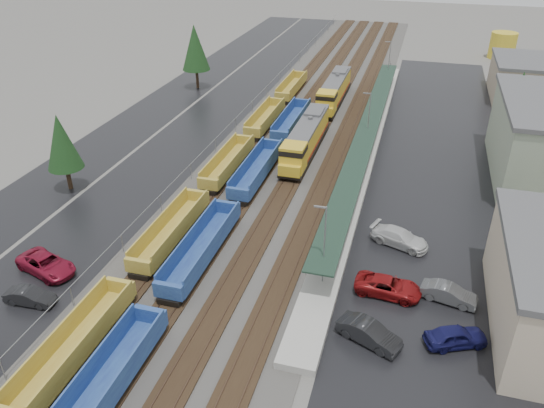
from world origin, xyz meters
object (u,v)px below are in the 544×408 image
at_px(parked_car_east_c, 400,238).
at_px(parked_car_east_e, 449,294).
at_px(well_string_blue, 202,248).
at_px(parked_car_west_b, 30,297).
at_px(locomotive_lead, 306,139).
at_px(parked_car_east_d, 456,337).
at_px(well_string_yellow, 203,193).
at_px(locomotive_trail, 334,91).
at_px(parked_car_west_c, 46,264).
at_px(parked_car_east_b, 388,287).
at_px(parked_car_east_a, 369,333).
at_px(storage_tank, 503,45).

relative_size(parked_car_east_c, parked_car_east_e, 1.23).
bearing_deg(well_string_blue, parked_car_west_b, -138.53).
bearing_deg(locomotive_lead, parked_car_east_d, -59.01).
distance_m(locomotive_lead, parked_car_east_d, 35.62).
distance_m(locomotive_lead, well_string_yellow, 17.29).
xyz_separation_m(locomotive_trail, parked_car_east_c, (13.36, -39.07, -1.47)).
xyz_separation_m(parked_car_west_c, parked_car_east_b, (29.51, 5.17, -0.04)).
bearing_deg(well_string_yellow, parked_car_west_c, -118.44).
bearing_deg(locomotive_lead, parked_car_east_c, -53.52).
relative_size(well_string_blue, parked_car_east_a, 16.71).
xyz_separation_m(storage_tank, parked_car_east_b, (-16.06, -86.52, -1.91)).
bearing_deg(parked_car_east_d, parked_car_west_b, 73.44).
bearing_deg(locomotive_lead, locomotive_trail, 90.00).
relative_size(parked_car_west_c, parked_car_east_e, 1.28).
bearing_deg(locomotive_lead, parked_car_east_e, -54.95).
xyz_separation_m(locomotive_lead, parked_car_west_b, (-15.12, -35.13, -1.59)).
bearing_deg(well_string_blue, locomotive_lead, 81.02).
xyz_separation_m(parked_car_east_a, parked_car_east_b, (0.88, 6.06, -0.05)).
height_order(locomotive_trail, parked_car_east_a, locomotive_trail).
bearing_deg(locomotive_trail, parked_car_west_c, -107.63).
xyz_separation_m(locomotive_lead, parked_car_west_c, (-16.54, -31.06, -1.47)).
relative_size(locomotive_trail, well_string_blue, 0.23).
distance_m(well_string_blue, storage_tank, 92.08).
bearing_deg(storage_tank, locomotive_trail, -126.22).
bearing_deg(parked_car_east_d, well_string_blue, 52.44).
xyz_separation_m(locomotive_trail, parked_car_east_a, (12.09, -52.94, -1.47)).
relative_size(well_string_blue, parked_car_east_b, 14.94).
bearing_deg(well_string_yellow, parked_car_east_a, -39.66).
bearing_deg(well_string_yellow, parked_car_east_c, -7.43).
height_order(locomotive_lead, parked_car_east_b, locomotive_lead).
distance_m(well_string_blue, parked_car_east_b, 16.98).
height_order(storage_tank, parked_car_west_b, storage_tank).
distance_m(locomotive_trail, parked_car_east_d, 54.69).
relative_size(locomotive_lead, well_string_blue, 0.23).
bearing_deg(parked_car_east_c, parked_car_east_a, -165.72).
relative_size(locomotive_trail, parked_car_east_c, 3.36).
bearing_deg(parked_car_east_b, parked_car_west_b, 112.68).
bearing_deg(storage_tank, parked_car_east_e, -97.39).
bearing_deg(parked_car_east_c, parked_car_east_d, -138.73).
bearing_deg(well_string_blue, parked_car_east_d, -13.12).
bearing_deg(parked_car_west_b, parked_car_east_d, -85.79).
bearing_deg(parked_car_west_b, parked_car_east_e, -77.32).
relative_size(locomotive_trail, storage_tank, 3.50).
xyz_separation_m(storage_tank, parked_car_east_d, (-10.70, -91.14, -1.89)).
bearing_deg(parked_car_east_e, well_string_blue, 101.29).
bearing_deg(parked_car_west_b, parked_car_east_b, -75.44).
relative_size(well_string_blue, parked_car_east_c, 14.81).
relative_size(locomotive_trail, parked_car_east_a, 3.79).
bearing_deg(parked_car_east_e, parked_car_east_b, 106.68).
relative_size(parked_car_east_a, parked_car_east_b, 0.89).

